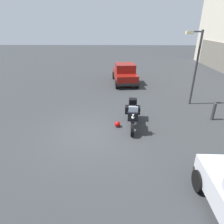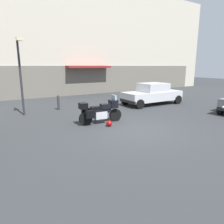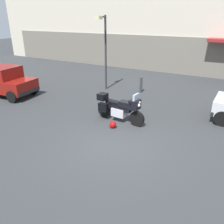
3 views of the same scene
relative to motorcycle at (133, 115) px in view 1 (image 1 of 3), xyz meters
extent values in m
plane|color=#2D3033|center=(0.78, -1.85, -0.62)|extent=(80.00, 80.00, 0.00)
cylinder|color=black|center=(0.85, -0.07, -0.30)|extent=(0.65, 0.19, 0.64)
cylinder|color=black|center=(-0.76, 0.06, -0.30)|extent=(0.65, 0.19, 0.64)
cylinder|color=#B7B7BC|center=(0.83, -0.07, 0.13)|extent=(0.33, 0.10, 0.68)
cube|color=#B7B7BC|center=(0.01, 0.00, -0.20)|extent=(0.63, 0.45, 0.36)
cube|color=black|center=(0.01, 0.00, 0.04)|extent=(1.12, 0.37, 0.28)
cube|color=black|center=(0.30, -0.03, 0.22)|extent=(0.55, 0.38, 0.24)
cube|color=black|center=(-0.19, 0.01, 0.18)|extent=(0.58, 0.34, 0.12)
cube|color=black|center=(0.73, -0.06, 0.30)|extent=(0.39, 0.47, 0.40)
cube|color=#8C9EAD|center=(0.77, -0.06, 0.60)|extent=(0.11, 0.41, 0.28)
sphere|color=#EAEACC|center=(0.91, -0.07, 0.30)|extent=(0.14, 0.14, 0.14)
cylinder|color=black|center=(0.65, -0.05, 0.40)|extent=(0.09, 0.62, 0.04)
cylinder|color=#B7B7BC|center=(-0.58, 0.25, -0.32)|extent=(0.56, 0.13, 0.09)
cube|color=black|center=(-0.62, 0.33, -0.04)|extent=(0.41, 0.23, 0.36)
cube|color=black|center=(-0.67, -0.23, -0.04)|extent=(0.41, 0.23, 0.36)
cube|color=black|center=(-0.86, 0.07, 0.33)|extent=(0.39, 0.43, 0.28)
cylinder|color=black|center=(-0.13, 0.19, -0.47)|extent=(0.03, 0.13, 0.29)
sphere|color=#990C0C|center=(0.09, -0.72, -0.48)|extent=(0.28, 0.28, 0.28)
cube|color=maroon|center=(-7.45, -0.06, 0.04)|extent=(3.93, 1.98, 0.68)
cube|color=maroon|center=(-7.30, -0.05, 0.70)|extent=(1.73, 1.65, 0.64)
cube|color=#8C9EAD|center=(-8.04, -0.12, 0.70)|extent=(0.19, 1.39, 0.54)
cube|color=#8C9EAD|center=(-6.55, 0.02, 0.70)|extent=(0.19, 1.39, 0.51)
cube|color=black|center=(-9.29, -0.23, -0.20)|extent=(0.27, 1.64, 0.20)
cube|color=black|center=(-5.60, 0.10, -0.20)|extent=(0.27, 1.64, 0.20)
cylinder|color=black|center=(-8.82, -0.97, -0.30)|extent=(0.66, 0.28, 0.64)
cylinder|color=black|center=(-8.96, 0.58, -0.30)|extent=(0.66, 0.28, 0.64)
cylinder|color=black|center=(-5.93, -0.71, -0.30)|extent=(0.66, 0.28, 0.64)
cylinder|color=black|center=(-6.07, 0.84, -0.30)|extent=(0.66, 0.28, 0.64)
sphere|color=silver|center=(-9.30, -0.69, -0.08)|extent=(0.14, 0.14, 0.14)
sphere|color=silver|center=(-9.38, 0.21, -0.08)|extent=(0.14, 0.14, 0.14)
cube|color=black|center=(3.52, 2.52, -0.20)|extent=(0.16, 1.76, 0.20)
cylinder|color=black|center=(3.90, 1.67, -0.30)|extent=(0.64, 0.23, 0.64)
cylinder|color=#2D2D33|center=(-2.93, 3.82, 1.52)|extent=(0.12, 0.12, 4.27)
cylinder|color=#2D2D33|center=(-2.93, 3.47, 3.55)|extent=(0.08, 0.70, 0.08)
cube|color=beige|center=(-2.93, 3.12, 3.50)|extent=(0.28, 0.36, 0.16)
cylinder|color=#333338|center=(-0.76, 4.22, -0.18)|extent=(0.16, 0.16, 0.89)
sphere|color=#333338|center=(-0.76, 4.22, 0.27)|extent=(0.16, 0.16, 0.16)
camera|label=1|loc=(8.20, -0.84, 3.93)|focal=30.56mm
camera|label=2|loc=(-4.71, -8.67, 2.17)|focal=32.83mm
camera|label=3|loc=(4.13, -7.97, 3.56)|focal=36.55mm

